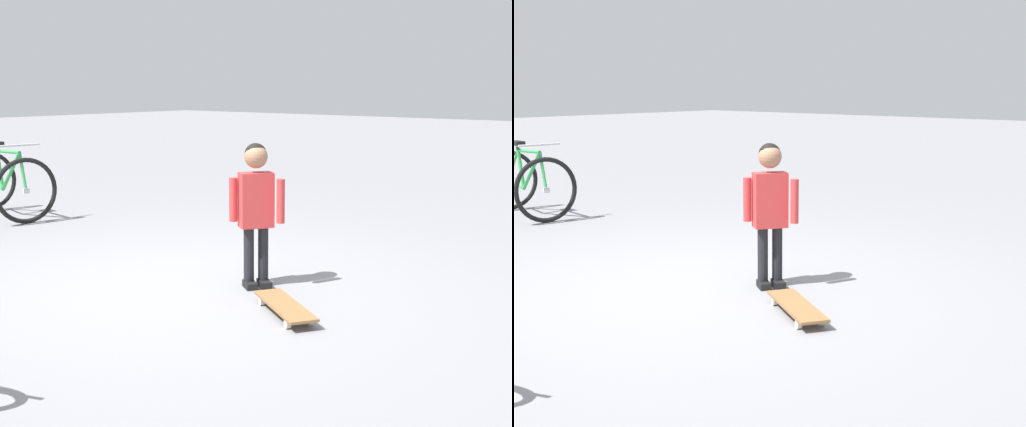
{
  "view_description": "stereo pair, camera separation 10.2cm",
  "coord_description": "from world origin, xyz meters",
  "views": [
    {
      "loc": [
        -3.37,
        -3.53,
        1.47
      ],
      "look_at": [
        0.43,
        -0.41,
        0.55
      ],
      "focal_mm": 48.37,
      "sensor_mm": 36.0,
      "label": 1
    },
    {
      "loc": [
        -3.3,
        -3.61,
        1.47
      ],
      "look_at": [
        0.43,
        -0.41,
        0.55
      ],
      "focal_mm": 48.37,
      "sensor_mm": 36.0,
      "label": 2
    }
  ],
  "objects": [
    {
      "name": "child_person",
      "position": [
        0.43,
        -0.41,
        0.66
      ],
      "size": [
        0.28,
        0.37,
        1.06
      ],
      "color": "black",
      "rests_on": "ground"
    },
    {
      "name": "skateboard",
      "position": [
        0.05,
        -0.96,
        0.06
      ],
      "size": [
        0.52,
        0.68,
        0.07
      ],
      "color": "olive",
      "rests_on": "ground"
    },
    {
      "name": "ground_plane",
      "position": [
        0.0,
        0.0,
        0.0
      ],
      "size": [
        50.0,
        50.0,
        0.0
      ],
      "primitive_type": "plane",
      "color": "gray"
    },
    {
      "name": "bicycle_mid",
      "position": [
        0.75,
        3.49,
        0.38
      ],
      "size": [
        0.84,
        1.15,
        0.85
      ],
      "color": "black",
      "rests_on": "ground"
    }
  ]
}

